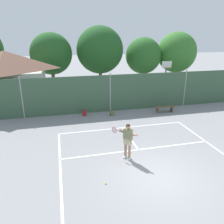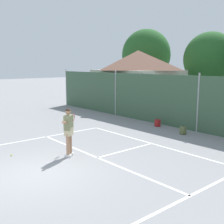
{
  "view_description": "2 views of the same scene",
  "coord_description": "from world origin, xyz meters",
  "px_view_note": "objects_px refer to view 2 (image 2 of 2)",
  "views": [
    {
      "loc": [
        -3.87,
        -7.4,
        5.83
      ],
      "look_at": [
        -0.93,
        4.62,
        1.48
      ],
      "focal_mm": 35.59,
      "sensor_mm": 36.0,
      "label": 1
    },
    {
      "loc": [
        8.16,
        -3.69,
        3.48
      ],
      "look_at": [
        -1.19,
        4.2,
        1.41
      ],
      "focal_mm": 45.32,
      "sensor_mm": 36.0,
      "label": 2
    }
  ],
  "objects_px": {
    "tennis_player": "(69,128)",
    "backpack_red": "(157,123)",
    "backpack_olive": "(183,131)",
    "tennis_ball": "(11,155)"
  },
  "relations": [
    {
      "from": "backpack_olive",
      "to": "tennis_ball",
      "type": "bearing_deg",
      "value": -105.56
    },
    {
      "from": "tennis_player",
      "to": "tennis_ball",
      "type": "bearing_deg",
      "value": -130.51
    },
    {
      "from": "backpack_olive",
      "to": "tennis_player",
      "type": "bearing_deg",
      "value": -96.84
    },
    {
      "from": "backpack_red",
      "to": "tennis_player",
      "type": "bearing_deg",
      "value": -78.92
    },
    {
      "from": "tennis_player",
      "to": "backpack_olive",
      "type": "height_order",
      "value": "tennis_player"
    },
    {
      "from": "tennis_player",
      "to": "backpack_red",
      "type": "xyz_separation_m",
      "value": [
        -1.29,
        6.6,
        -0.92
      ]
    },
    {
      "from": "backpack_red",
      "to": "tennis_ball",
      "type": "bearing_deg",
      "value": -91.11
    },
    {
      "from": "tennis_player",
      "to": "tennis_ball",
      "type": "xyz_separation_m",
      "value": [
        -1.45,
        -1.7,
        -1.08
      ]
    },
    {
      "from": "tennis_player",
      "to": "backpack_red",
      "type": "distance_m",
      "value": 6.79
    },
    {
      "from": "backpack_red",
      "to": "backpack_olive",
      "type": "xyz_separation_m",
      "value": [
        2.03,
        -0.42,
        0.0
      ]
    }
  ]
}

